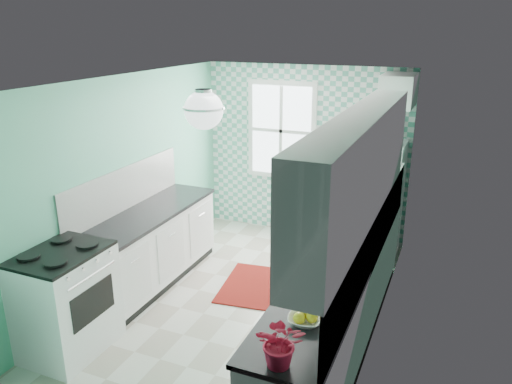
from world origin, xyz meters
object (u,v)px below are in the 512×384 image
at_px(fruit_bowl, 305,320).
at_px(potted_plant, 281,342).
at_px(fridge, 374,200).
at_px(sink, 365,220).
at_px(microwave, 380,131).
at_px(ceiling_light, 204,110).
at_px(stove, 65,300).

bearing_deg(fruit_bowl, potted_plant, -90.00).
xyz_separation_m(fridge, sink, (0.09, -1.13, 0.14)).
distance_m(potted_plant, microwave, 3.95).
xyz_separation_m(fruit_bowl, microwave, (-0.09, 3.38, 0.76)).
distance_m(ceiling_light, fruit_bowl, 1.96).
bearing_deg(ceiling_light, fridge, 67.10).
relative_size(fridge, fruit_bowl, 6.35).
distance_m(fridge, sink, 1.14).
height_order(fridge, fruit_bowl, fridge).
relative_size(ceiling_light, fridge, 0.22).
xyz_separation_m(sink, microwave, (-0.09, 1.13, 0.80)).
height_order(sink, potted_plant, sink).
relative_size(sink, potted_plant, 1.65).
height_order(ceiling_light, potted_plant, ceiling_light).
height_order(ceiling_light, microwave, ceiling_light).
height_order(stove, fruit_bowl, stove).
bearing_deg(microwave, ceiling_light, 67.55).
distance_m(fridge, microwave, 0.94).
bearing_deg(potted_plant, fruit_bowl, 90.00).
bearing_deg(sink, fridge, 91.12).
distance_m(fruit_bowl, potted_plant, 0.53).
bearing_deg(fruit_bowl, ceiling_light, 147.82).
bearing_deg(microwave, sink, 95.18).
bearing_deg(stove, fruit_bowl, -2.98).
distance_m(sink, microwave, 1.39).
bearing_deg(fridge, stove, -121.05).
xyz_separation_m(fridge, microwave, (0.00, 0.00, 0.94)).
distance_m(ceiling_light, microwave, 2.91).
relative_size(potted_plant, microwave, 0.64).
height_order(fruit_bowl, microwave, microwave).
height_order(stove, microwave, microwave).
distance_m(ceiling_light, fridge, 3.24).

